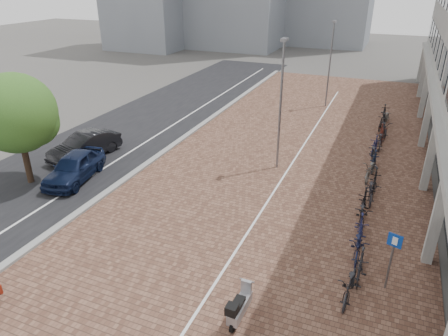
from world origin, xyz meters
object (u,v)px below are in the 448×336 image
car_dark (85,146)px  parking_sign (392,254)px  scooter_front (240,305)px  car_navy (74,167)px

car_dark → parking_sign: size_ratio=1.96×
scooter_front → car_dark: bearing=148.0°
car_dark → parking_sign: bearing=-4.5°
car_navy → parking_sign: size_ratio=1.91×
car_navy → car_dark: size_ratio=0.97×
car_navy → scooter_front: size_ratio=2.68×
parking_sign → scooter_front: bearing=-123.9°
car_navy → scooter_front: (10.98, -5.56, -0.17)m
parking_sign → car_dark: bearing=-178.3°
car_navy → car_dark: (-1.40, 2.46, -0.00)m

